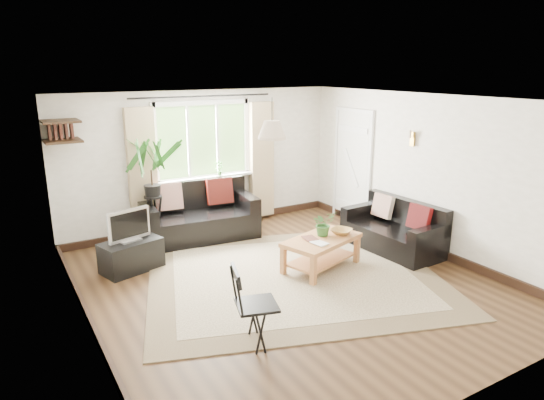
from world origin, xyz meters
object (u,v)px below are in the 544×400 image
tv_stand (131,255)px  folding_chair (257,306)px  sofa_right (393,228)px  palm_stand (153,192)px  sofa_back (199,213)px  coffee_table (321,253)px

tv_stand → folding_chair: folding_chair is taller
sofa_right → palm_stand: 3.81m
sofa_right → palm_stand: size_ratio=0.90×
sofa_back → palm_stand: (-0.70, 0.13, 0.42)m
tv_stand → coffee_table: bearing=-45.6°
sofa_right → folding_chair: bearing=-71.1°
sofa_back → folding_chair: bearing=-96.4°
sofa_right → coffee_table: sofa_right is taller
palm_stand → coffee_table: bearing=-52.4°
sofa_right → folding_chair: (-3.11, -1.26, 0.06)m
palm_stand → folding_chair: 3.46m
coffee_table → tv_stand: bearing=150.1°
sofa_back → palm_stand: bearing=175.3°
palm_stand → folding_chair: bearing=-90.4°
sofa_back → sofa_right: 3.14m
tv_stand → folding_chair: size_ratio=0.94×
palm_stand → sofa_right: bearing=-35.1°
sofa_back → palm_stand: size_ratio=1.09×
sofa_back → tv_stand: 1.53m
sofa_right → coffee_table: bearing=-91.7°
coffee_table → folding_chair: 2.12m
coffee_table → folding_chair: folding_chair is taller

